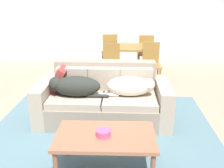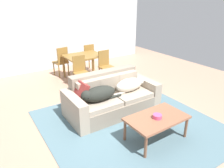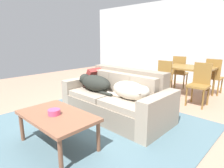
{
  "view_description": "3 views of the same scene",
  "coord_description": "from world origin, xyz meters",
  "views": [
    {
      "loc": [
        0.51,
        -3.51,
        1.9
      ],
      "look_at": [
        0.39,
        0.08,
        0.65
      ],
      "focal_mm": 41.57,
      "sensor_mm": 36.0,
      "label": 1
    },
    {
      "loc": [
        -2.13,
        -3.33,
        2.46
      ],
      "look_at": [
        0.33,
        0.33,
        0.62
      ],
      "focal_mm": 34.58,
      "sensor_mm": 36.0,
      "label": 2
    },
    {
      "loc": [
        2.41,
        -2.22,
        1.41
      ],
      "look_at": [
        0.12,
        0.27,
        0.59
      ],
      "focal_mm": 29.74,
      "sensor_mm": 36.0,
      "label": 3
    }
  ],
  "objects": [
    {
      "name": "dog_on_right_cushion",
      "position": [
        0.67,
        0.12,
        0.6
      ],
      "size": [
        0.83,
        0.32,
        0.3
      ],
      "rotation": [
        0.0,
        0.0,
        -0.02
      ],
      "color": "beige",
      "rests_on": "couch"
    },
    {
      "name": "dining_chair_far_right",
      "position": [
        1.15,
        3.02,
        0.51
      ],
      "size": [
        0.4,
        0.4,
        0.93
      ],
      "rotation": [
        0.0,
        0.0,
        3.14
      ],
      "color": "olive",
      "rests_on": "ground"
    },
    {
      "name": "coffee_table",
      "position": [
        0.36,
        -1.05,
        0.41
      ],
      "size": [
        1.08,
        0.65,
        0.46
      ],
      "color": "#945C42",
      "rests_on": "ground"
    },
    {
      "name": "dining_chair_far_left",
      "position": [
        0.23,
        3.08,
        0.51
      ],
      "size": [
        0.45,
        0.45,
        0.94
      ],
      "rotation": [
        0.0,
        0.0,
        3.27
      ],
      "color": "olive",
      "rests_on": "ground"
    },
    {
      "name": "bowl_on_coffee_table",
      "position": [
        0.34,
        -1.07,
        0.49
      ],
      "size": [
        0.16,
        0.16,
        0.07
      ],
      "primitive_type": "cylinder",
      "color": "#EA4C7F",
      "rests_on": "coffee_table"
    },
    {
      "name": "ground_plane",
      "position": [
        0.0,
        0.0,
        0.0
      ],
      "size": [
        10.0,
        10.0,
        0.0
      ],
      "primitive_type": "plane",
      "color": "tan"
    },
    {
      "name": "area_rug",
      "position": [
        0.26,
        -0.44,
        0.01
      ],
      "size": [
        3.3,
        3.36,
        0.01
      ],
      "primitive_type": "cube",
      "rotation": [
        0.0,
        0.0,
        -0.02
      ],
      "color": "slate",
      "rests_on": "ground"
    },
    {
      "name": "dog_on_left_cushion",
      "position": [
        -0.17,
        0.09,
        0.6
      ],
      "size": [
        0.89,
        0.37,
        0.3
      ],
      "rotation": [
        0.0,
        0.0,
        -0.02
      ],
      "color": "#262924",
      "rests_on": "couch"
    },
    {
      "name": "couch",
      "position": [
        0.26,
        0.27,
        0.33
      ],
      "size": [
        2.04,
        1.0,
        0.87
      ],
      "rotation": [
        0.0,
        0.0,
        -0.02
      ],
      "color": "gray",
      "rests_on": "ground"
    },
    {
      "name": "back_partition",
      "position": [
        0.0,
        4.0,
        1.35
      ],
      "size": [
        8.0,
        0.12,
        2.7
      ],
      "primitive_type": "cube",
      "color": "silver",
      "rests_on": "ground"
    },
    {
      "name": "dining_table",
      "position": [
        0.72,
        2.47,
        0.66
      ],
      "size": [
        1.11,
        0.86,
        0.74
      ],
      "color": "olive",
      "rests_on": "ground"
    },
    {
      "name": "throw_pillow_by_left_arm",
      "position": [
        -0.45,
        0.34,
        0.63
      ],
      "size": [
        0.3,
        0.4,
        0.41
      ],
      "primitive_type": "cube",
      "rotation": [
        0.0,
        0.48,
        -0.01
      ],
      "color": "maroon",
      "rests_on": "couch"
    },
    {
      "name": "dining_chair_near_right",
      "position": [
        1.17,
        1.93,
        0.5
      ],
      "size": [
        0.4,
        0.4,
        0.92
      ],
      "rotation": [
        0.0,
        0.0,
        0.01
      ],
      "color": "olive",
      "rests_on": "ground"
    },
    {
      "name": "dining_chair_near_left",
      "position": [
        0.32,
        1.86,
        0.5
      ],
      "size": [
        0.41,
        0.41,
        0.9
      ],
      "rotation": [
        0.0,
        0.0,
        -0.02
      ],
      "color": "olive",
      "rests_on": "ground"
    }
  ]
}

